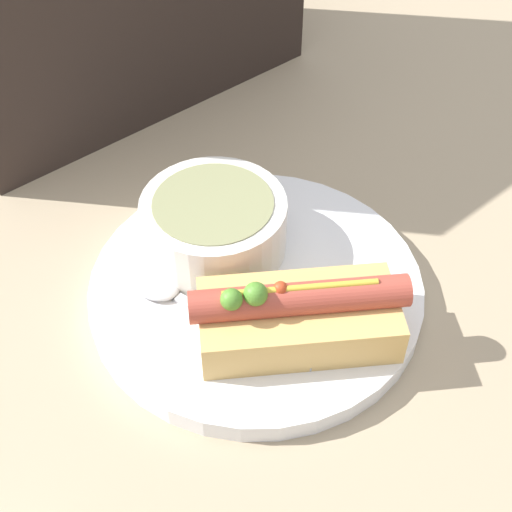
% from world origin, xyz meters
% --- Properties ---
extents(ground_plane, '(4.00, 4.00, 0.00)m').
position_xyz_m(ground_plane, '(0.00, 0.00, 0.00)').
color(ground_plane, tan).
extents(dinner_plate, '(0.27, 0.27, 0.02)m').
position_xyz_m(dinner_plate, '(0.00, 0.00, 0.01)').
color(dinner_plate, white).
rests_on(dinner_plate, ground_plane).
extents(hot_dog, '(0.16, 0.14, 0.06)m').
position_xyz_m(hot_dog, '(-0.01, -0.06, 0.04)').
color(hot_dog, '#DBAD60').
rests_on(hot_dog, dinner_plate).
extents(soup_bowl, '(0.12, 0.12, 0.05)m').
position_xyz_m(soup_bowl, '(0.00, 0.05, 0.04)').
color(soup_bowl, silver).
rests_on(soup_bowl, dinner_plate).
extents(spoon, '(0.07, 0.16, 0.01)m').
position_xyz_m(spoon, '(-0.06, 0.03, 0.02)').
color(spoon, '#B7B7BC').
rests_on(spoon, dinner_plate).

